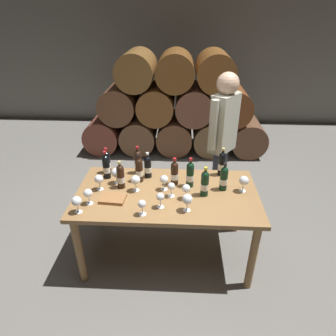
{
  "coord_description": "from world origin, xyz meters",
  "views": [
    {
      "loc": [
        0.12,
        -2.25,
        2.28
      ],
      "look_at": [
        0.0,
        0.2,
        0.91
      ],
      "focal_mm": 30.92,
      "sensor_mm": 36.0,
      "label": 1
    }
  ],
  "objects_px": {
    "wine_bottle_7": "(174,173)",
    "wine_bottle_0": "(224,178)",
    "wine_bottle_8": "(106,166)",
    "tasting_notebook": "(113,199)",
    "wine_glass_7": "(99,179)",
    "wine_glass_11": "(244,181)",
    "wine_glass_1": "(142,205)",
    "wine_bottle_2": "(190,174)",
    "wine_bottle_10": "(107,162)",
    "wine_bottle_6": "(121,176)",
    "wine_bottle_9": "(139,170)",
    "wine_glass_6": "(171,187)",
    "wine_glass_2": "(164,180)",
    "wine_bottle_1": "(222,163)",
    "wine_bottle_4": "(138,162)",
    "wine_glass_4": "(187,200)",
    "wine_glass_9": "(88,194)",
    "wine_glass_5": "(116,173)",
    "wine_glass_0": "(186,189)",
    "wine_glass_10": "(136,180)",
    "dining_table": "(167,200)",
    "wine_bottle_5": "(148,166)",
    "sommelier_presenting": "(223,135)",
    "wine_glass_8": "(77,201)",
    "wine_glass_3": "(160,197)"
  },
  "relations": [
    {
      "from": "wine_bottle_7",
      "to": "wine_bottle_0",
      "type": "bearing_deg",
      "value": -8.15
    },
    {
      "from": "wine_bottle_8",
      "to": "tasting_notebook",
      "type": "height_order",
      "value": "wine_bottle_8"
    },
    {
      "from": "wine_glass_7",
      "to": "wine_glass_11",
      "type": "distance_m",
      "value": 1.35
    },
    {
      "from": "wine_glass_1",
      "to": "wine_glass_7",
      "type": "bearing_deg",
      "value": 141.51
    },
    {
      "from": "wine_bottle_0",
      "to": "wine_bottle_2",
      "type": "distance_m",
      "value": 0.32
    },
    {
      "from": "wine_glass_7",
      "to": "wine_bottle_10",
      "type": "bearing_deg",
      "value": 89.62
    },
    {
      "from": "wine_bottle_6",
      "to": "wine_bottle_9",
      "type": "relative_size",
      "value": 0.96
    },
    {
      "from": "wine_glass_6",
      "to": "wine_glass_2",
      "type": "bearing_deg",
      "value": 123.31
    },
    {
      "from": "wine_bottle_1",
      "to": "wine_bottle_9",
      "type": "distance_m",
      "value": 0.84
    },
    {
      "from": "wine_bottle_4",
      "to": "wine_glass_2",
      "type": "bearing_deg",
      "value": -46.88
    },
    {
      "from": "wine_bottle_2",
      "to": "wine_glass_11",
      "type": "height_order",
      "value": "wine_bottle_2"
    },
    {
      "from": "wine_glass_4",
      "to": "wine_bottle_0",
      "type": "bearing_deg",
      "value": 45.36
    },
    {
      "from": "wine_bottle_10",
      "to": "wine_glass_9",
      "type": "relative_size",
      "value": 1.89
    },
    {
      "from": "wine_glass_5",
      "to": "wine_glass_11",
      "type": "distance_m",
      "value": 1.21
    },
    {
      "from": "wine_glass_0",
      "to": "wine_glass_10",
      "type": "distance_m",
      "value": 0.48
    },
    {
      "from": "wine_bottle_0",
      "to": "wine_bottle_10",
      "type": "xyz_separation_m",
      "value": [
        -1.16,
        0.26,
        0.0
      ]
    },
    {
      "from": "dining_table",
      "to": "wine_bottle_5",
      "type": "height_order",
      "value": "wine_bottle_5"
    },
    {
      "from": "wine_bottle_7",
      "to": "tasting_notebook",
      "type": "xyz_separation_m",
      "value": [
        -0.54,
        -0.29,
        -0.11
      ]
    },
    {
      "from": "sommelier_presenting",
      "to": "wine_bottle_10",
      "type": "bearing_deg",
      "value": -161.34
    },
    {
      "from": "wine_bottle_9",
      "to": "wine_glass_8",
      "type": "distance_m",
      "value": 0.69
    },
    {
      "from": "wine_bottle_0",
      "to": "wine_bottle_9",
      "type": "bearing_deg",
      "value": 172.15
    },
    {
      "from": "wine_glass_2",
      "to": "wine_bottle_10",
      "type": "bearing_deg",
      "value": 154.17
    },
    {
      "from": "wine_glass_2",
      "to": "wine_glass_8",
      "type": "distance_m",
      "value": 0.8
    },
    {
      "from": "wine_glass_11",
      "to": "wine_bottle_7",
      "type": "bearing_deg",
      "value": 171.95
    },
    {
      "from": "wine_bottle_5",
      "to": "wine_glass_5",
      "type": "relative_size",
      "value": 1.66
    },
    {
      "from": "wine_glass_10",
      "to": "sommelier_presenting",
      "type": "relative_size",
      "value": 0.09
    },
    {
      "from": "wine_glass_4",
      "to": "wine_glass_5",
      "type": "relative_size",
      "value": 0.99
    },
    {
      "from": "wine_bottle_0",
      "to": "dining_table",
      "type": "bearing_deg",
      "value": -171.3
    },
    {
      "from": "wine_bottle_8",
      "to": "wine_glass_7",
      "type": "bearing_deg",
      "value": -94.65
    },
    {
      "from": "wine_bottle_4",
      "to": "wine_glass_5",
      "type": "xyz_separation_m",
      "value": [
        -0.18,
        -0.21,
        -0.01
      ]
    },
    {
      "from": "wine_bottle_6",
      "to": "wine_bottle_7",
      "type": "distance_m",
      "value": 0.51
    },
    {
      "from": "wine_bottle_10",
      "to": "wine_glass_3",
      "type": "xyz_separation_m",
      "value": [
        0.59,
        -0.57,
        -0.02
      ]
    },
    {
      "from": "wine_bottle_4",
      "to": "wine_glass_6",
      "type": "distance_m",
      "value": 0.55
    },
    {
      "from": "wine_glass_4",
      "to": "wine_glass_8",
      "type": "height_order",
      "value": "wine_glass_4"
    },
    {
      "from": "wine_bottle_5",
      "to": "wine_glass_5",
      "type": "bearing_deg",
      "value": -155.01
    },
    {
      "from": "wine_glass_9",
      "to": "wine_bottle_5",
      "type": "bearing_deg",
      "value": 46.33
    },
    {
      "from": "dining_table",
      "to": "wine_bottle_5",
      "type": "distance_m",
      "value": 0.4
    },
    {
      "from": "wine_bottle_0",
      "to": "wine_glass_10",
      "type": "xyz_separation_m",
      "value": [
        -0.82,
        -0.07,
        -0.01
      ]
    },
    {
      "from": "wine_glass_9",
      "to": "tasting_notebook",
      "type": "bearing_deg",
      "value": 18.77
    },
    {
      "from": "sommelier_presenting",
      "to": "wine_bottle_7",
      "type": "bearing_deg",
      "value": -130.53
    },
    {
      "from": "wine_bottle_5",
      "to": "wine_glass_8",
      "type": "relative_size",
      "value": 1.73
    },
    {
      "from": "wine_bottle_0",
      "to": "wine_glass_2",
      "type": "distance_m",
      "value": 0.56
    },
    {
      "from": "wine_bottle_10",
      "to": "wine_glass_10",
      "type": "distance_m",
      "value": 0.47
    },
    {
      "from": "wine_glass_2",
      "to": "wine_bottle_9",
      "type": "bearing_deg",
      "value": 150.02
    },
    {
      "from": "wine_glass_8",
      "to": "wine_glass_4",
      "type": "bearing_deg",
      "value": 4.39
    },
    {
      "from": "wine_bottle_5",
      "to": "wine_glass_4",
      "type": "height_order",
      "value": "wine_bottle_5"
    },
    {
      "from": "dining_table",
      "to": "wine_bottle_8",
      "type": "relative_size",
      "value": 5.76
    },
    {
      "from": "wine_bottle_5",
      "to": "wine_glass_10",
      "type": "relative_size",
      "value": 1.68
    },
    {
      "from": "wine_bottle_0",
      "to": "wine_glass_11",
      "type": "bearing_deg",
      "value": -7.79
    },
    {
      "from": "wine_glass_5",
      "to": "wine_glass_9",
      "type": "bearing_deg",
      "value": -116.1
    }
  ]
}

